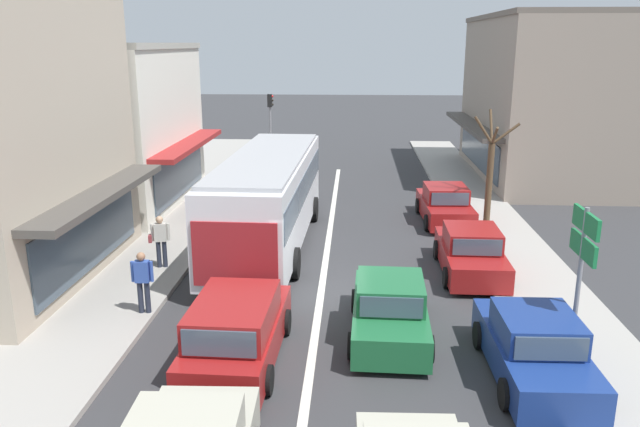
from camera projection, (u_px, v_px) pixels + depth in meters
name	position (u px, v px, depth m)	size (l,w,h in m)	color
ground_plane	(321.00, 294.00, 17.56)	(140.00, 140.00, 0.00)	#353538
lane_centre_line	(327.00, 249.00, 21.41)	(0.20, 28.00, 0.01)	silver
sidewalk_left	(151.00, 227.00, 23.69)	(5.20, 44.00, 0.14)	#A39E96
kerb_right	(497.00, 233.00, 22.98)	(2.80, 44.00, 0.12)	#A39E96
shopfront_mid_block	(93.00, 127.00, 26.36)	(8.29, 8.87, 6.86)	silver
building_right_far	(562.00, 98.00, 31.92)	(9.19, 12.29, 8.24)	gray
city_bus	(269.00, 194.00, 21.22)	(2.95, 10.92, 3.23)	silver
wagon_behind_bus_mid	(237.00, 331.00, 13.66)	(2.04, 4.55, 1.58)	maroon
sedan_queue_gap_filler	(390.00, 310.00, 14.95)	(1.99, 4.25, 1.47)	#1E6638
parked_sedan_kerb_front	(534.00, 348.00, 13.07)	(1.95, 4.23, 1.47)	navy
parked_sedan_kerb_second	(471.00, 253.00, 19.01)	(1.94, 4.22, 1.47)	maroon
parked_sedan_kerb_third	(445.00, 205.00, 24.55)	(2.01, 4.26, 1.47)	maroon
traffic_light_downstreet	(270.00, 119.00, 33.78)	(0.33, 0.24, 4.20)	gray
directional_road_sign	(583.00, 249.00, 12.95)	(0.10, 1.40, 3.60)	gray
street_tree_right	(490.00, 176.00, 23.12)	(1.69, 1.47, 4.49)	brown
pedestrian_with_handbag_near	(160.00, 238.00, 19.09)	(0.65, 0.36, 1.63)	#232838
pedestrian_browsing_midblock	(143.00, 279.00, 15.83)	(0.57, 0.24, 1.63)	#232838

